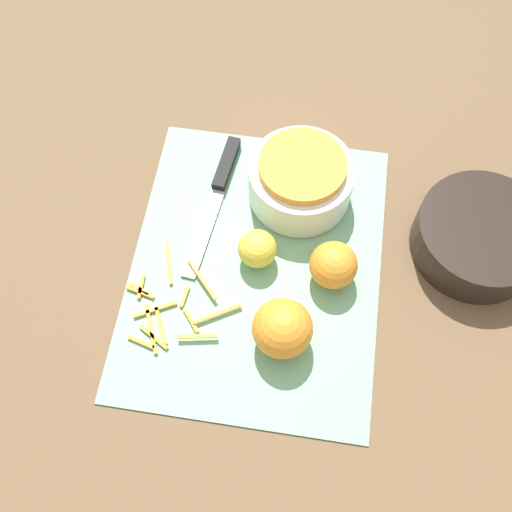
# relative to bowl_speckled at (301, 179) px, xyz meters

# --- Properties ---
(ground_plane) EXTENTS (4.00, 4.00, 0.00)m
(ground_plane) POSITION_rel_bowl_speckled_xyz_m (0.13, -0.05, -0.05)
(ground_plane) COLOR brown
(cutting_board) EXTENTS (0.46, 0.36, 0.01)m
(cutting_board) POSITION_rel_bowl_speckled_xyz_m (0.13, -0.05, -0.04)
(cutting_board) COLOR #75AD84
(cutting_board) RESTS_ON ground_plane
(bowl_speckled) EXTENTS (0.16, 0.16, 0.08)m
(bowl_speckled) POSITION_rel_bowl_speckled_xyz_m (0.00, 0.00, 0.00)
(bowl_speckled) COLOR silver
(bowl_speckled) RESTS_ON cutting_board
(bowl_dark) EXTENTS (0.19, 0.19, 0.06)m
(bowl_dark) POSITION_rel_bowl_speckled_xyz_m (0.05, 0.27, -0.01)
(bowl_dark) COLOR black
(bowl_dark) RESTS_ON ground_plane
(knife) EXTENTS (0.25, 0.05, 0.02)m
(knife) POSITION_rel_bowl_speckled_xyz_m (-0.00, -0.12, -0.03)
(knife) COLOR black
(knife) RESTS_ON cutting_board
(orange_left) EXTENTS (0.07, 0.07, 0.07)m
(orange_left) POSITION_rel_bowl_speckled_xyz_m (0.13, 0.06, -0.01)
(orange_left) COLOR orange
(orange_left) RESTS_ON cutting_board
(orange_right) EXTENTS (0.08, 0.08, 0.08)m
(orange_right) POSITION_rel_bowl_speckled_xyz_m (0.24, 0.00, 0.00)
(orange_right) COLOR orange
(orange_right) RESTS_ON cutting_board
(lemon) EXTENTS (0.06, 0.06, 0.06)m
(lemon) POSITION_rel_bowl_speckled_xyz_m (0.12, -0.05, -0.01)
(lemon) COLOR gold
(lemon) RESTS_ON cutting_board
(peel_pile) EXTENTS (0.17, 0.17, 0.01)m
(peel_pile) POSITION_rel_bowl_speckled_xyz_m (0.22, -0.16, -0.04)
(peel_pile) COLOR orange
(peel_pile) RESTS_ON cutting_board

